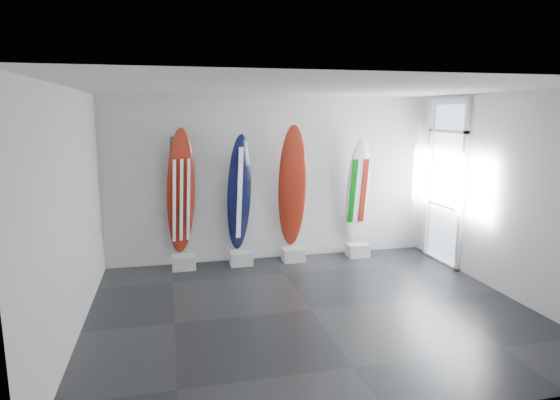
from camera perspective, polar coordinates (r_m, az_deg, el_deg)
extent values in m
plane|color=black|center=(6.72, 3.78, -13.13)|extent=(6.00, 6.00, 0.00)
plane|color=white|center=(6.17, 4.12, 13.35)|extent=(6.00, 6.00, 0.00)
plane|color=white|center=(8.66, -0.95, 2.58)|extent=(6.00, 0.00, 6.00)
plane|color=white|center=(4.02, 14.60, -7.03)|extent=(6.00, 0.00, 6.00)
plane|color=white|center=(6.11, -24.04, -1.65)|extent=(0.00, 5.00, 5.00)
plane|color=white|center=(7.70, 25.79, 0.55)|extent=(0.00, 5.00, 5.00)
cube|color=silver|center=(8.46, -11.57, -7.42)|extent=(0.40, 0.30, 0.24)
ellipsoid|color=maroon|center=(8.27, -11.90, 0.93)|extent=(0.60, 0.51, 2.23)
cube|color=silver|center=(8.54, -4.73, -7.06)|extent=(0.40, 0.30, 0.24)
ellipsoid|color=black|center=(8.36, -4.95, 0.81)|extent=(0.55, 0.44, 2.11)
cube|color=silver|center=(8.73, 1.62, -6.64)|extent=(0.40, 0.30, 0.24)
ellipsoid|color=maroon|center=(8.54, 1.49, 1.57)|extent=(0.54, 0.41, 2.26)
cube|color=silver|center=(9.13, 9.39, -6.02)|extent=(0.40, 0.30, 0.24)
ellipsoid|color=white|center=(8.97, 9.36, 1.05)|extent=(0.47, 0.41, 2.02)
cube|color=silver|center=(8.70, -16.94, -5.58)|extent=(0.09, 0.02, 0.13)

